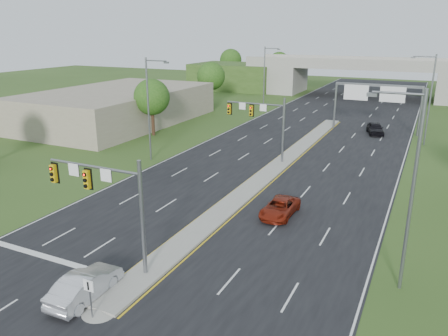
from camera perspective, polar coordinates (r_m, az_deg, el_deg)
name	(u,v)px	position (r m, az deg, el deg)	size (l,w,h in m)	color
ground	(146,275)	(26.68, -10.17, -13.58)	(240.00, 240.00, 0.00)	#2F4B1A
road	(307,142)	(56.69, 10.77, 3.30)	(24.00, 160.00, 0.02)	black
median	(276,167)	(45.58, 6.77, 0.11)	(2.00, 54.00, 0.16)	gray
median_nose	(99,311)	(24.06, -15.97, -17.55)	(2.00, 2.00, 0.16)	gray
lane_markings	(288,153)	(51.18, 8.31, 1.91)	(23.72, 160.00, 0.01)	gold
signal_mast_near	(108,194)	(25.88, -14.92, -3.28)	(6.62, 0.60, 7.00)	slate
signal_mast_far	(263,118)	(46.95, 5.13, 6.50)	(6.62, 0.60, 7.00)	slate
keep_right_sign	(89,292)	(22.97, -17.16, -15.26)	(0.60, 0.13, 2.20)	slate
sign_gantry	(376,95)	(64.13, 19.26, 9.04)	(11.58, 0.44, 6.67)	slate
overpass	(364,80)	(99.74, 17.87, 10.91)	(80.00, 14.00, 8.10)	gray
lightpole_l_mid	(150,105)	(47.51, -9.68, 8.14)	(2.85, 0.25, 11.00)	slate
lightpole_l_far	(265,75)	(78.48, 5.41, 11.95)	(2.85, 0.25, 11.00)	slate
lightpole_r_near	(409,184)	(24.46, 23.05, -1.92)	(2.85, 0.25, 11.00)	slate
lightpole_r_far	(429,96)	(58.74, 25.19, 8.51)	(2.85, 0.25, 11.00)	slate
tree_l_near	(152,97)	(59.55, -9.42, 9.12)	(4.80, 4.80, 7.60)	#382316
tree_l_mid	(211,76)	(82.85, -1.70, 11.89)	(5.20, 5.20, 8.12)	#382316
tree_back_a	(231,60)	(123.89, 0.89, 13.93)	(6.00, 6.00, 8.85)	#382316
tree_back_b	(279,63)	(118.74, 7.20, 13.48)	(5.60, 5.60, 8.32)	#382316
commercial_building	(117,106)	(69.88, -13.77, 7.86)	(18.00, 30.00, 5.00)	gray
car_silver	(85,285)	(25.01, -17.67, -14.38)	(1.61, 4.63, 1.52)	silver
car_far_a	(280,208)	(33.89, 7.30, -5.17)	(2.13, 4.61, 1.28)	maroon
car_far_c	(375,128)	(63.56, 19.14, 4.92)	(1.89, 4.70, 1.60)	black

